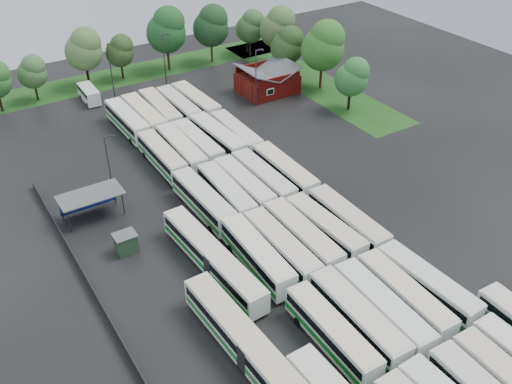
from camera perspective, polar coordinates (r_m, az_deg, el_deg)
ground at (r=68.43m, az=3.99°, el=-7.01°), size 160.00×160.00×0.00m
brick_building at (r=109.26m, az=1.14°, el=10.88°), size 10.07×8.60×5.39m
wash_shed at (r=76.97m, az=-16.29°, el=-0.45°), size 8.20×4.20×3.58m
utility_hut at (r=70.70m, az=-12.88°, el=-4.99°), size 2.70×2.20×2.62m
grass_strip_north at (r=119.66m, az=-13.91°, el=11.05°), size 80.00×10.00×0.01m
grass_strip_east at (r=115.40m, az=5.36°, el=11.04°), size 10.00×50.00×0.01m
west_fence at (r=66.66m, az=-16.16°, el=-9.25°), size 0.10×50.00×1.20m
bus_r1c0 at (r=58.32m, az=7.60°, el=-13.78°), size 2.93×12.61×3.50m
bus_r1c1 at (r=59.90m, az=10.14°, el=-12.31°), size 3.23×13.32×3.68m
bus_r1c2 at (r=61.31m, az=12.48°, el=-11.32°), size 3.32×13.30×3.67m
bus_r1c3 at (r=63.26m, az=14.60°, el=-10.05°), size 3.22×12.94×3.57m
bus_r1c4 at (r=65.22m, az=16.71°, el=-8.87°), size 3.25×12.97×3.58m
bus_r2c0 at (r=66.12m, az=0.11°, el=-6.35°), size 3.33×13.19×3.64m
bus_r2c1 at (r=67.24m, az=2.54°, el=-5.57°), size 3.02×13.17×3.65m
bus_r2c2 at (r=68.90m, az=4.64°, el=-4.51°), size 3.07×13.35×3.70m
bus_r2c3 at (r=70.61m, az=6.88°, el=-3.66°), size 3.19×12.84×3.55m
bus_r2c4 at (r=72.14m, az=9.14°, el=-2.90°), size 2.91×13.12×3.64m
bus_r3c0 at (r=75.19m, az=-5.28°, el=-0.86°), size 2.93×13.10×3.64m
bus_r3c1 at (r=76.48m, az=-2.98°, el=-0.12°), size 3.28×12.89×3.56m
bus_r3c2 at (r=77.95m, az=-1.20°, el=0.64°), size 2.84×12.74×3.54m
bus_r3c3 at (r=79.31m, az=0.73°, el=1.32°), size 2.76×12.91×3.59m
bus_r3c4 at (r=80.94m, az=2.85°, el=2.05°), size 3.01×13.23×3.67m
bus_r4c0 at (r=85.84m, az=-9.37°, el=3.56°), size 2.82×12.67×3.52m
bus_r4c1 at (r=86.77m, az=-7.47°, el=4.17°), size 3.20×13.36×3.70m
bus_r4c2 at (r=88.30m, az=-5.86°, el=4.79°), size 2.73×12.72×3.54m
bus_r4c3 at (r=89.64m, az=-3.86°, el=5.44°), size 3.25×13.39×3.70m
bus_r4c4 at (r=90.68m, az=-2.01°, el=5.79°), size 2.97×12.76×3.54m
bus_r5c0 at (r=96.98m, az=-12.73°, el=6.96°), size 2.95×13.09×3.63m
bus_r5c1 at (r=98.00m, az=-11.13°, el=7.48°), size 2.84×13.27×3.69m
bus_r5c2 at (r=99.37m, az=-9.54°, el=8.04°), size 3.39×13.40×3.70m
bus_r5c3 at (r=100.52m, az=-7.76°, el=8.47°), size 2.74×12.76×3.55m
bus_r5c4 at (r=101.54m, az=-6.04°, el=8.91°), size 3.18×13.24×3.66m
artic_bus_west_b at (r=65.96m, az=-4.35°, el=-6.65°), size 3.53×19.05×3.52m
artic_bus_west_c at (r=56.51m, az=-0.83°, el=-15.21°), size 3.50×20.04×3.70m
minibus at (r=109.70m, az=-16.36°, el=9.41°), size 2.52×6.43×2.79m
tree_north_1 at (r=111.85m, az=-21.45°, el=11.16°), size 5.25×5.25×8.70m
tree_north_2 at (r=114.50m, az=-16.79°, el=13.57°), size 6.97×6.97×11.54m
tree_north_3 at (r=116.78m, az=-13.41°, el=13.62°), size 5.44×5.44×9.01m
tree_north_4 at (r=118.57m, az=-8.89°, el=15.77°), size 7.88×7.88×13.06m
tree_north_5 at (r=121.83m, az=-4.46°, el=16.28°), size 7.37×7.37×12.21m
tree_north_6 at (r=127.96m, az=-0.81°, el=16.17°), size 5.22×5.22×8.64m
tree_east_0 at (r=101.94m, az=9.65°, el=11.31°), size 5.85×5.85×9.69m
tree_east_1 at (r=109.08m, az=6.84°, el=14.39°), size 8.02×8.02×13.29m
tree_east_2 at (r=113.79m, az=3.23°, el=14.46°), size 6.38×6.38×10.56m
tree_east_3 at (r=121.16m, az=2.26°, el=16.20°), size 7.27×7.27×12.04m
tree_east_4 at (r=125.78m, az=-0.50°, el=16.26°), size 6.02×6.02×9.96m
lamp_post_ne at (r=101.52m, az=0.06°, el=11.67°), size 1.64×0.32×10.64m
lamp_post_nw at (r=78.38m, az=-14.46°, el=2.81°), size 1.48×0.29×9.62m
lamp_post_back_w at (r=107.39m, az=-14.26°, el=11.93°), size 1.65×0.32×10.72m
lamp_post_back_e at (r=110.01m, az=-9.10°, el=13.08°), size 1.65×0.32×10.73m
puddle_1 at (r=61.83m, az=22.82°, el=-16.10°), size 2.71×2.71×0.01m
puddle_2 at (r=66.03m, az=0.34°, el=-8.74°), size 4.68×4.68×0.01m
puddle_3 at (r=70.41m, az=10.22°, el=-6.18°), size 4.34×4.34×0.01m
puddle_4 at (r=66.01m, az=23.14°, el=-12.31°), size 3.72×3.72×0.01m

